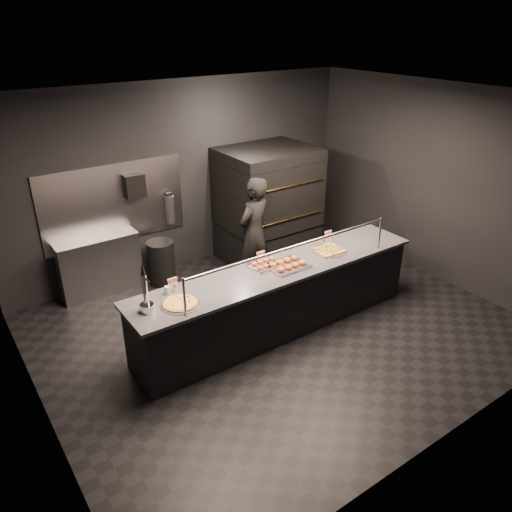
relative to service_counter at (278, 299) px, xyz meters
name	(u,v)px	position (x,y,z in m)	size (l,w,h in m)	color
room	(276,225)	(-0.02, 0.05, 1.03)	(6.04, 6.00, 3.00)	black
service_counter	(278,299)	(0.00, 0.00, 0.00)	(4.10, 0.78, 1.37)	black
pizza_oven	(267,204)	(1.20, 1.90, 0.50)	(1.50, 1.23, 1.91)	black
prep_shelf	(100,266)	(-1.60, 2.32, -0.01)	(1.20, 0.35, 0.90)	#99999E
towel_dispenser	(134,186)	(-0.90, 2.39, 1.09)	(0.30, 0.20, 0.35)	black
fire_extinguisher	(170,209)	(-0.35, 2.40, 0.60)	(0.14, 0.14, 0.51)	#B2B2B7
beer_tap	(146,298)	(-1.81, 0.01, 0.63)	(0.16, 0.22, 0.61)	silver
round_pizza	(180,303)	(-1.45, -0.08, 0.47)	(0.45, 0.45, 0.03)	silver
slider_tray_a	(266,264)	(-0.10, 0.15, 0.48)	(0.46, 0.38, 0.06)	silver
slider_tray_b	(288,264)	(0.11, -0.04, 0.49)	(0.55, 0.43, 0.08)	silver
square_pizza	(329,250)	(0.85, 0.00, 0.47)	(0.46, 0.46, 0.05)	silver
condiment_jar	(169,290)	(-1.43, 0.23, 0.50)	(0.15, 0.06, 0.10)	silver
tent_cards	(259,257)	(-0.12, 0.28, 0.53)	(2.57, 0.04, 0.15)	white
trash_bin	(161,263)	(-0.72, 2.07, -0.11)	(0.42, 0.42, 0.70)	black
worker	(254,233)	(0.45, 1.21, 0.40)	(0.63, 0.42, 1.74)	black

